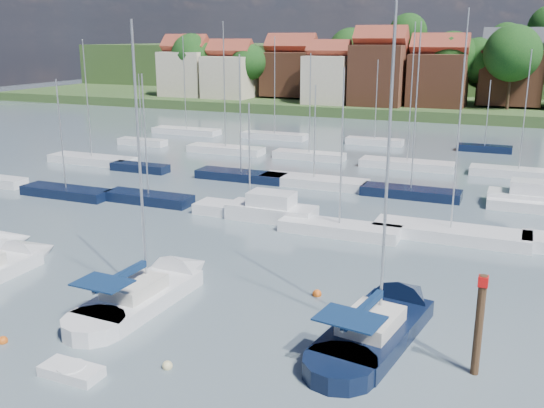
% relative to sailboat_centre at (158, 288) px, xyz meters
% --- Properties ---
extents(ground, '(260.00, 260.00, 0.00)m').
position_rel_sailboat_centre_xyz_m(ground, '(5.62, 35.65, -0.35)').
color(ground, '#4A5965').
rests_on(ground, ground).
extents(sailboat_centre, '(3.62, 11.93, 16.03)m').
position_rel_sailboat_centre_xyz_m(sailboat_centre, '(0.00, 0.00, 0.00)').
color(sailboat_centre, silver).
rests_on(sailboat_centre, ground).
extents(sailboat_navy, '(5.06, 12.63, 16.98)m').
position_rel_sailboat_centre_xyz_m(sailboat_navy, '(12.67, 1.11, -0.00)').
color(sailboat_navy, black).
rests_on(sailboat_navy, ground).
extents(tender, '(2.70, 1.29, 0.58)m').
position_rel_sailboat_centre_xyz_m(tender, '(1.36, -8.65, -0.13)').
color(tender, silver).
rests_on(tender, ground).
extents(timber_piling, '(0.40, 0.40, 6.74)m').
position_rel_sailboat_centre_xyz_m(timber_piling, '(17.07, -1.80, 1.00)').
color(timber_piling, '#4C331E').
rests_on(timber_piling, ground).
extents(buoy_b, '(0.45, 0.45, 0.45)m').
position_rel_sailboat_centre_xyz_m(buoy_b, '(-3.61, -7.58, -0.35)').
color(buoy_b, '#D85914').
rests_on(buoy_b, ground).
extents(buoy_c, '(0.50, 0.50, 0.50)m').
position_rel_sailboat_centre_xyz_m(buoy_c, '(0.24, -6.15, -0.35)').
color(buoy_c, '#D85914').
rests_on(buoy_c, ground).
extents(buoy_d, '(0.46, 0.46, 0.46)m').
position_rel_sailboat_centre_xyz_m(buoy_d, '(4.74, -6.51, -0.35)').
color(buoy_d, beige).
rests_on(buoy_d, ground).
extents(buoy_e, '(0.51, 0.51, 0.51)m').
position_rel_sailboat_centre_xyz_m(buoy_e, '(8.27, 3.26, -0.35)').
color(buoy_e, '#D85914').
rests_on(buoy_e, ground).
extents(buoy_f, '(0.49, 0.49, 0.49)m').
position_rel_sailboat_centre_xyz_m(buoy_f, '(12.90, -4.96, -0.35)').
color(buoy_f, beige).
rests_on(buoy_f, ground).
extents(marina_field, '(79.62, 41.41, 15.93)m').
position_rel_sailboat_centre_xyz_m(marina_field, '(7.53, 30.79, 0.08)').
color(marina_field, silver).
rests_on(marina_field, ground).
extents(far_shore_town, '(212.46, 90.00, 22.27)m').
position_rel_sailboat_centre_xyz_m(far_shore_town, '(7.85, 128.31, 4.25)').
color(far_shore_town, '#364C26').
rests_on(far_shore_town, ground).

